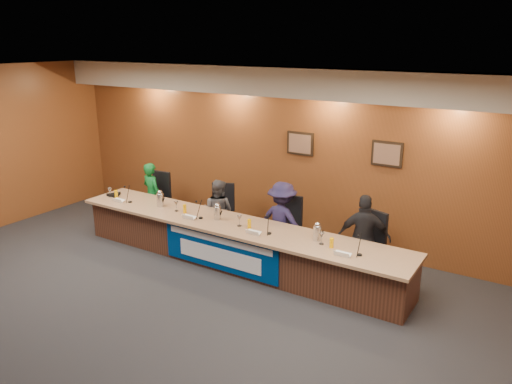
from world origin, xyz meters
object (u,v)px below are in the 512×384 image
office_chair_a (156,202)px  speakerphone (114,195)px  dais_body (234,245)px  carafe_right (317,233)px  banner (219,251)px  carafe_left (160,200)px  office_chair_b (222,217)px  panelist_b (218,212)px  carafe_mid (217,213)px  panelist_a (152,195)px  panelist_c (282,221)px  panelist_d (364,238)px  office_chair_c (285,231)px  office_chair_d (365,249)px

office_chair_a → speakerphone: (-0.35, -0.75, 0.30)m
dais_body → carafe_right: carafe_right is taller
banner → carafe_left: carafe_left is taller
office_chair_a → carafe_left: 1.17m
office_chair_b → speakerphone: size_ratio=1.50×
panelist_b → carafe_right: (2.27, -0.58, 0.25)m
carafe_mid → speakerphone: bearing=-179.5°
office_chair_b → panelist_a: bearing=158.6°
office_chair_b → carafe_left: size_ratio=2.04×
panelist_c → carafe_right: 1.10m
panelist_d → speakerphone: 4.85m
panelist_d → carafe_left: size_ratio=5.96×
panelist_b → carafe_left: 1.07m
banner → panelist_b: panelist_b is taller
panelist_a → panelist_d: bearing=-167.8°
panelist_b → office_chair_a: bearing=-9.9°
panelist_a → carafe_right: bearing=-176.2°
panelist_a → dais_body: bearing=178.0°
banner → panelist_d: (2.04, 1.02, 0.32)m
office_chair_c → carafe_mid: carafe_mid is taller
carafe_mid → panelist_c: bearing=35.4°
dais_body → office_chair_b: 1.05m
carafe_left → speakerphone: size_ratio=0.73×
panelist_a → carafe_right: 3.97m
banner → carafe_left: bearing=166.4°
panelist_a → office_chair_b: size_ratio=2.75×
office_chair_a → carafe_mid: size_ratio=2.17×
office_chair_a → carafe_mid: carafe_mid is taller
carafe_mid → carafe_right: bearing=1.8°
banner → panelist_b: (-0.77, 1.02, 0.23)m
panelist_a → office_chair_c: 3.00m
dais_body → office_chair_c: 0.92m
panelist_d → office_chair_a: 4.46m
banner → panelist_d: 2.30m
panelist_b → carafe_mid: (0.46, -0.63, 0.25)m
dais_body → office_chair_d: dais_body is taller
speakerphone → carafe_mid: bearing=0.5°
carafe_right → office_chair_c: bearing=143.9°
dais_body → speakerphone: 2.80m
office_chair_d → panelist_b: bearing=-158.0°
office_chair_a → dais_body: bearing=-20.7°
carafe_right → carafe_left: bearing=-178.8°
panelist_d → office_chair_d: 0.24m
banner → office_chair_b: 1.36m
office_chair_b → office_chair_c: size_ratio=1.00×
dais_body → panelist_b: panelist_b is taller
office_chair_a → carafe_mid: (2.10, -0.73, 0.38)m
panelist_b → office_chair_c: (1.35, 0.10, -0.13)m
panelist_a → office_chair_c: size_ratio=2.75×
dais_body → banner: bearing=-90.0°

